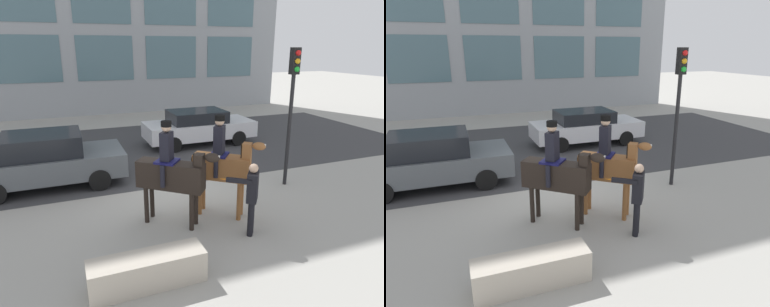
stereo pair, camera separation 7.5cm
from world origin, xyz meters
The scene contains 9 objects.
ground_plane centered at (0.00, 0.00, 0.00)m, with size 80.00×80.00×0.00m, color #9E9B93.
road_surface centered at (0.00, 4.75, 0.00)m, with size 23.44×8.50×0.01m.
mounted_horse_lead centered at (-0.55, -1.68, 1.28)m, with size 1.69×1.49×2.47m.
mounted_horse_companion centered at (0.73, -1.69, 1.32)m, with size 1.52×1.33×2.51m.
pedestrian_bystander centered at (0.90, -2.77, 0.98)m, with size 0.90×0.52×1.67m.
street_car_near_lane centered at (-3.32, 1.90, 0.82)m, with size 4.42×2.06×1.61m.
street_car_far_lane centered at (2.66, 4.61, 0.76)m, with size 4.66×1.93×1.45m.
traffic_light centered at (3.40, -0.61, 2.69)m, with size 0.24×0.29×4.01m.
planter_ledge centered at (-1.64, -3.65, 0.29)m, with size 2.04×0.56×0.59m.
Camera 2 is at (-2.67, -8.69, 4.03)m, focal length 32.00 mm.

